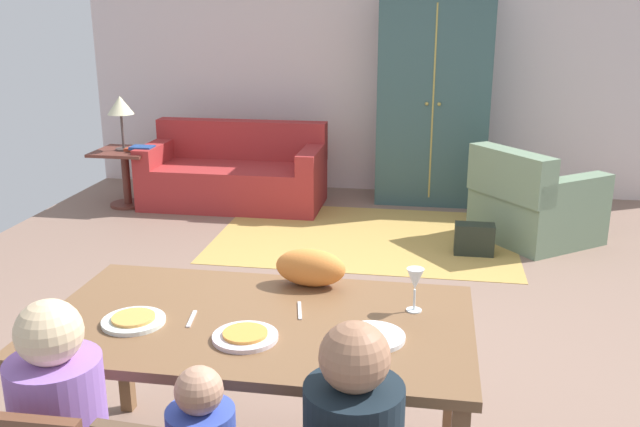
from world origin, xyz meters
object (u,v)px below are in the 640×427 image
cat (311,267)px  book_lower (137,149)px  plate_near_child (245,337)px  couch (235,175)px  plate_near_man (134,321)px  wine_glass (415,281)px  side_table (126,170)px  handbag (474,239)px  dining_table (258,335)px  book_upper (142,148)px  armchair (533,205)px  table_lamp (120,107)px  armoire (433,100)px  plate_near_woman (372,337)px

cat → book_lower: (-2.40, 3.57, -0.25)m
plate_near_child → couch: 4.60m
plate_near_man → plate_near_child: (0.47, -0.06, 0.00)m
plate_near_child → wine_glass: wine_glass is taller
cat → side_table: cat is taller
book_lower → handbag: (3.29, -0.91, -0.46)m
plate_near_child → side_table: size_ratio=0.43×
cat → side_table: size_ratio=0.55×
dining_table → book_upper: dining_table is taller
plate_near_man → wine_glass: bearing=15.3°
couch → handbag: size_ratio=5.62×
armchair → handbag: (-0.51, -0.47, -0.19)m
plate_near_man → wine_glass: (1.09, 0.30, 0.12)m
plate_near_child → cat: 0.59m
book_upper → wine_glass: bearing=-53.1°
table_lamp → book_upper: (0.22, -0.05, -0.39)m
wine_glass → cat: wine_glass is taller
side_table → book_lower: bearing=2.4°
wine_glass → side_table: 4.85m
book_lower → plate_near_man: bearing=-66.4°
cat → wine_glass: bearing=-18.4°
handbag → wine_glass: bearing=-98.2°
armoire → table_lamp: size_ratio=3.89×
dining_table → plate_near_child: 0.20m
plate_near_woman → book_upper: (-2.65, 4.00, -0.15)m
couch → handbag: bearing=-26.2°
cat → dining_table: bearing=-106.8°
plate_near_man → armoire: size_ratio=0.12×
book_lower → handbag: 3.44m
book_lower → table_lamp: bearing=-177.6°
wine_glass → couch: size_ratio=0.10×
cat → side_table: bearing=130.2°
plate_near_child → wine_glass: size_ratio=1.34×
side_table → book_lower: size_ratio=2.64×
plate_near_child → armoire: armoire is taller
plate_near_woman → table_lamp: table_lamp is taller
armchair → couch: bearing=166.4°
armoire → side_table: (-3.04, -0.73, -0.67)m
dining_table → book_lower: bearing=119.7°
dining_table → armoire: (0.64, 4.68, 0.36)m
armchair → handbag: size_ratio=3.75×
plate_near_child → couch: bearing=106.8°
armoire → table_lamp: bearing=-166.5°
cat → table_lamp: size_ratio=0.59×
book_lower → book_upper: bearing=-35.6°
dining_table → plate_near_child: (0.00, -0.18, 0.08)m
plate_near_man → book_lower: bearing=113.6°
armchair → plate_near_child: bearing=-112.6°
couch → cat: bearing=-68.9°
cat → table_lamp: table_lamp is taller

